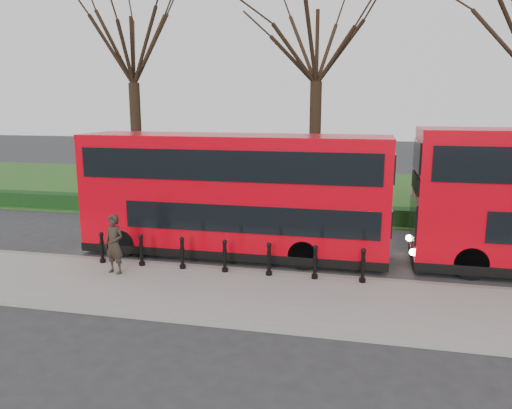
# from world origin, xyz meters

# --- Properties ---
(ground) EXTENTS (120.00, 120.00, 0.00)m
(ground) POSITION_xyz_m (0.00, 0.00, 0.00)
(ground) COLOR #28282B
(ground) RESTS_ON ground
(pavement) EXTENTS (60.00, 4.00, 0.15)m
(pavement) POSITION_xyz_m (0.00, -3.00, 0.07)
(pavement) COLOR gray
(pavement) RESTS_ON ground
(kerb) EXTENTS (60.00, 0.25, 0.16)m
(kerb) POSITION_xyz_m (0.00, -1.00, 0.07)
(kerb) COLOR slate
(kerb) RESTS_ON ground
(grass_verge) EXTENTS (60.00, 18.00, 0.06)m
(grass_verge) POSITION_xyz_m (0.00, 15.00, 0.03)
(grass_verge) COLOR #264F1A
(grass_verge) RESTS_ON ground
(hedge) EXTENTS (60.00, 0.90, 0.80)m
(hedge) POSITION_xyz_m (0.00, 6.80, 0.40)
(hedge) COLOR black
(hedge) RESTS_ON ground
(yellow_line_outer) EXTENTS (60.00, 0.10, 0.01)m
(yellow_line_outer) POSITION_xyz_m (0.00, -0.70, 0.01)
(yellow_line_outer) COLOR yellow
(yellow_line_outer) RESTS_ON ground
(yellow_line_inner) EXTENTS (60.00, 0.10, 0.01)m
(yellow_line_inner) POSITION_xyz_m (0.00, -0.50, 0.01)
(yellow_line_inner) COLOR yellow
(yellow_line_inner) RESTS_ON ground
(tree_left) EXTENTS (7.61, 7.61, 11.89)m
(tree_left) POSITION_xyz_m (-8.00, 10.00, 8.64)
(tree_left) COLOR black
(tree_left) RESTS_ON ground
(tree_mid) EXTENTS (7.58, 7.58, 11.84)m
(tree_mid) POSITION_xyz_m (2.00, 10.00, 8.61)
(tree_mid) COLOR black
(tree_mid) RESTS_ON ground
(bollard_row) EXTENTS (8.75, 0.15, 1.00)m
(bollard_row) POSITION_xyz_m (0.44, -1.35, 0.65)
(bollard_row) COLOR black
(bollard_row) RESTS_ON pavement
(bus_lead) EXTENTS (10.92, 2.51, 4.34)m
(bus_lead) POSITION_xyz_m (0.11, 0.97, 2.19)
(bus_lead) COLOR #C2010F
(bus_lead) RESTS_ON ground
(pedestrian) EXTENTS (0.77, 0.60, 1.89)m
(pedestrian) POSITION_xyz_m (-2.91, -2.24, 1.09)
(pedestrian) COLOR black
(pedestrian) RESTS_ON pavement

